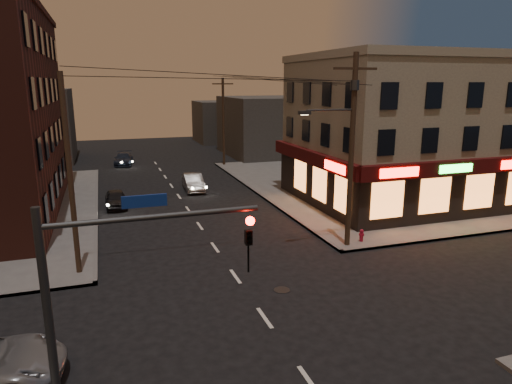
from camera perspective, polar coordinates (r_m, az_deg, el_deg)
name	(u,v)px	position (r m, az deg, el deg)	size (l,w,h in m)	color
ground	(265,318)	(17.90, 1.08, -15.47)	(120.00, 120.00, 0.00)	black
sidewalk_ne	(384,182)	(41.89, 15.71, 1.16)	(24.00, 28.00, 0.15)	#514F4C
pizza_building	(408,129)	(35.42, 18.51, 7.44)	(15.85, 12.85, 10.50)	gray
bg_building_ne_a	(268,126)	(56.39, 1.53, 8.25)	(10.00, 12.00, 7.00)	#3F3D3A
bg_building_nw	(30,125)	(57.45, -26.45, 7.45)	(9.00, 10.00, 8.00)	#3F3D3A
bg_building_ne_b	(224,122)	(69.17, -4.08, 8.78)	(8.00, 8.00, 6.00)	#3F3D3A
utility_pole_main	(350,141)	(23.95, 11.67, 6.25)	(4.20, 0.44, 10.00)	#382619
utility_pole_far	(223,122)	(48.44, -4.10, 8.72)	(0.26, 0.26, 9.00)	#382619
utility_pole_west	(70,177)	(21.67, -22.22, 1.80)	(0.24, 0.24, 9.00)	#382619
traffic_signal	(103,308)	(10.19, -18.64, -13.55)	(4.49, 0.32, 6.47)	#333538
sedan_near	(116,199)	(33.95, -17.12, -0.84)	(1.44, 3.58, 1.22)	black
sedan_mid	(193,182)	(37.91, -7.85, 1.22)	(1.45, 4.15, 1.37)	#625F5B
sedan_far	(124,159)	(51.41, -16.23, 3.99)	(1.81, 4.45, 1.29)	#192132
fire_hydrant	(361,235)	(25.84, 13.05, -5.22)	(0.31, 0.31, 0.69)	maroon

